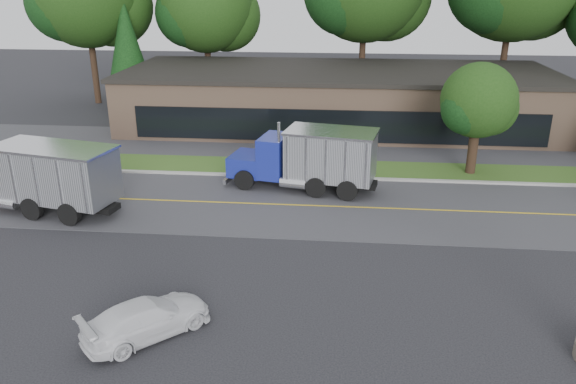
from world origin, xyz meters
name	(u,v)px	position (x,y,z in m)	size (l,w,h in m)	color
ground	(273,300)	(0.00, 0.00, 0.00)	(140.00, 140.00, 0.00)	#323237
road	(294,205)	(0.00, 9.00, 0.00)	(60.00, 8.00, 0.02)	#4E4E53
center_line	(294,205)	(0.00, 9.00, 0.00)	(60.00, 0.12, 0.01)	gold
curb	(300,178)	(0.00, 13.20, 0.00)	(60.00, 0.30, 0.12)	#9E9E99
grass_verge	(302,168)	(0.00, 15.00, 0.00)	(60.00, 3.40, 0.03)	#396020
far_parking	(307,145)	(0.00, 20.00, 0.00)	(60.00, 7.00, 0.02)	#4E4E53
strip_mall	(338,99)	(2.00, 26.00, 2.00)	(32.00, 12.00, 4.00)	#96735C
tree_far_b	(207,9)	(-9.86, 34.11, 8.21)	(9.02, 8.49, 12.87)	#382619
evergreen_left	(127,48)	(-16.00, 30.00, 5.23)	(4.19, 4.19, 9.51)	#382619
tree_verge	(479,104)	(10.07, 15.05, 4.13)	(4.55, 4.28, 6.49)	#382619
dump_truck_red	(32,175)	(-12.77, 7.33, 1.81)	(10.36, 4.58, 3.36)	black
dump_truck_blue	(311,157)	(0.70, 11.46, 1.80)	(8.28, 4.03, 3.36)	black
rally_car	(147,318)	(-3.80, -2.42, 0.61)	(1.71, 4.21, 1.22)	white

